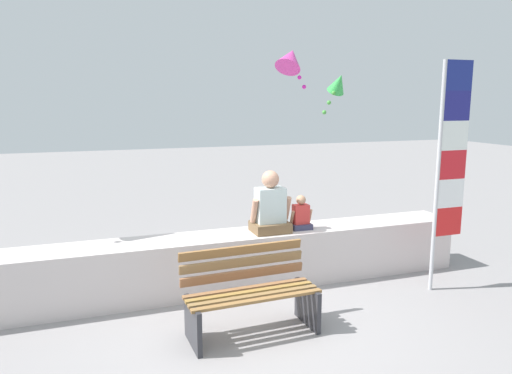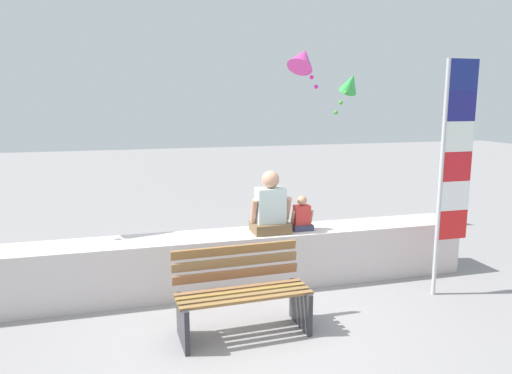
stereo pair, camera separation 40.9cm
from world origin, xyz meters
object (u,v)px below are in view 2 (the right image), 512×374
Objects in this scene: person_adult at (270,208)px; person_child at (302,216)px; park_bench at (242,295)px; flag_banner at (452,162)px; kite_magenta at (303,59)px; kite_green at (350,84)px.

person_child is (0.44, 0.00, -0.14)m from person_adult.
park_bench is 3.03m from flag_banner.
flag_banner reaches higher than person_child.
park_bench is at bearing -133.37° from person_child.
kite_magenta is at bearing 62.89° from person_adult.
park_bench is at bearing -119.85° from person_adult.
person_adult is 4.19m from kite_magenta.
person_adult is at bearing 157.12° from flag_banner.
person_child is 3.67m from kite_green.
kite_green is at bearing 53.22° from person_child.
flag_banner reaches higher than park_bench.
person_child is at bearing -126.78° from kite_green.
person_adult is 1.76× the size of person_child.
person_adult is 0.99× the size of kite_green.
park_bench is 1.75× the size of person_adult.
kite_magenta is at bearing 62.14° from park_bench.
kite_magenta is (2.31, 4.36, 2.82)m from park_bench.
kite_green reaches higher than person_adult.
person_adult is at bearing -132.58° from kite_green.
kite_magenta reaches higher than person_adult.
flag_banner is 4.35m from kite_magenta.
flag_banner is (1.61, -0.87, 0.78)m from person_child.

